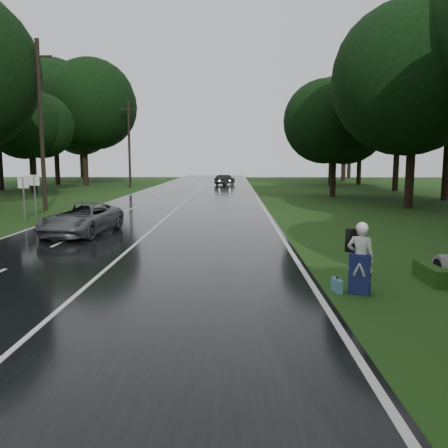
{
  "coord_description": "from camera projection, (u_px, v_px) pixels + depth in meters",
  "views": [
    {
      "loc": [
        3.75,
        -10.11,
        3.24
      ],
      "look_at": [
        3.45,
        5.47,
        1.1
      ],
      "focal_mm": 37.35,
      "sensor_mm": 36.0,
      "label": 1
    }
  ],
  "objects": [
    {
      "name": "tree_right_e",
      "position": [
        332.0,
        196.0,
        41.88
      ],
      "size": [
        7.33,
        7.33,
        11.45
      ],
      "primitive_type": null,
      "color": "black",
      "rests_on": "ground"
    },
    {
      "name": "lane_center",
      "position": [
        176.0,
        210.0,
        30.34
      ],
      "size": [
        0.12,
        140.0,
        0.01
      ],
      "primitive_type": "cube",
      "color": "silver",
      "rests_on": "road"
    },
    {
      "name": "tree_left_e",
      "position": [
        34.0,
        193.0,
        46.33
      ],
      "size": [
        7.99,
        7.99,
        12.49
      ],
      "primitive_type": null,
      "color": "black",
      "rests_on": "ground"
    },
    {
      "name": "road_sign_a",
      "position": [
        25.0,
        222.0,
        24.52
      ],
      "size": [
        0.56,
        0.1,
        2.35
      ],
      "primitive_type": null,
      "color": "white",
      "rests_on": "ground"
    },
    {
      "name": "grey_car",
      "position": [
        82.0,
        219.0,
        20.2
      ],
      "size": [
        2.85,
        5.1,
        1.35
      ],
      "primitive_type": "imported",
      "rotation": [
        0.0,
        0.0,
        6.15
      ],
      "color": "#535759",
      "rests_on": "road"
    },
    {
      "name": "tree_right_d",
      "position": [
        408.0,
        208.0,
        31.7
      ],
      "size": [
        9.15,
        9.15,
        14.3
      ],
      "primitive_type": null,
      "color": "black",
      "rests_on": "ground"
    },
    {
      "name": "road_sign_b",
      "position": [
        36.0,
        219.0,
        25.86
      ],
      "size": [
        0.59,
        0.1,
        2.44
      ],
      "primitive_type": null,
      "color": "white",
      "rests_on": "ground"
    },
    {
      "name": "tree_right_f",
      "position": [
        331.0,
        186.0,
        59.62
      ],
      "size": [
        9.66,
        9.66,
        15.09
      ],
      "primitive_type": null,
      "color": "black",
      "rests_on": "ground"
    },
    {
      "name": "utility_pole_far",
      "position": [
        130.0,
        188.0,
        55.41
      ],
      "size": [
        1.8,
        0.28,
        10.12
      ],
      "primitive_type": null,
      "color": "black",
      "rests_on": "ground"
    },
    {
      "name": "far_car",
      "position": [
        225.0,
        180.0,
        60.79
      ],
      "size": [
        2.65,
        4.18,
        1.3
      ],
      "primitive_type": "imported",
      "rotation": [
        0.0,
        0.0,
        2.79
      ],
      "color": "black",
      "rests_on": "road"
    },
    {
      "name": "tree_left_f",
      "position": [
        86.0,
        185.0,
        59.92
      ],
      "size": [
        11.38,
        11.38,
        17.79
      ],
      "primitive_type": null,
      "color": "black",
      "rests_on": "ground"
    },
    {
      "name": "utility_pole_mid",
      "position": [
        46.0,
        210.0,
        30.37
      ],
      "size": [
        1.8,
        0.28,
        10.75
      ],
      "primitive_type": null,
      "color": "black",
      "rests_on": "ground"
    },
    {
      "name": "road",
      "position": [
        176.0,
        210.0,
        30.34
      ],
      "size": [
        12.0,
        140.0,
        0.04
      ],
      "primitive_type": "cube",
      "color": "black",
      "rests_on": "ground"
    },
    {
      "name": "hitchhiker",
      "position": [
        360.0,
        260.0,
        11.3
      ],
      "size": [
        0.77,
        0.74,
        1.78
      ],
      "color": "silver",
      "rests_on": "ground"
    },
    {
      "name": "suitcase",
      "position": [
        337.0,
        285.0,
        11.51
      ],
      "size": [
        0.21,
        0.49,
        0.34
      ],
      "primitive_type": "cube",
      "rotation": [
        0.0,
        0.0,
        0.16
      ],
      "color": "teal",
      "rests_on": "ground"
    },
    {
      "name": "ground",
      "position": [
        67.0,
        305.0,
        10.53
      ],
      "size": [
        160.0,
        160.0,
        0.0
      ],
      "primitive_type": "plane",
      "color": "#1E4113",
      "rests_on": "ground"
    }
  ]
}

